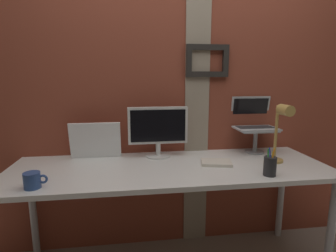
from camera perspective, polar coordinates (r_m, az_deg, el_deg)
name	(u,v)px	position (r m, az deg, el deg)	size (l,w,h in m)	color
brick_wall_back	(179,93)	(2.10, 2.31, 7.12)	(3.18, 0.16, 2.44)	brown
desk	(170,176)	(1.80, 0.45, -10.70)	(2.09, 0.69, 0.77)	white
monitor	(158,128)	(1.92, -2.16, -0.50)	(0.43, 0.18, 0.37)	silver
laptop_stand	(256,137)	(2.15, 18.19, -2.19)	(0.28, 0.22, 0.18)	gray
laptop	(253,119)	(2.19, 17.64, 1.48)	(0.32, 0.25, 0.24)	#ADB2B7
whiteboard_panel	(95,140)	(1.97, -15.24, -3.00)	(0.36, 0.02, 0.26)	white
desk_lamp	(281,127)	(1.90, 22.96, -0.24)	(0.12, 0.20, 0.40)	tan
pen_cup	(270,166)	(1.71, 20.95, -7.98)	(0.07, 0.07, 0.17)	#262628
coffee_mug	(33,180)	(1.60, -26.96, -10.30)	(0.12, 0.09, 0.09)	#2D4C8C
paper_clutter_stack	(216,163)	(1.84, 10.28, -7.69)	(0.20, 0.14, 0.02)	silver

